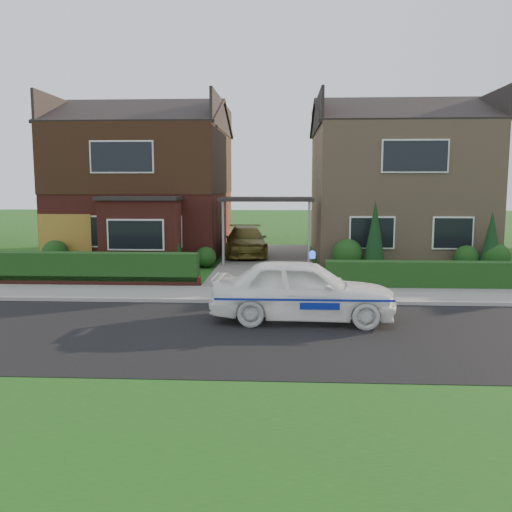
{
  "coord_description": "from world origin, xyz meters",
  "views": [
    {
      "loc": [
        0.72,
        -11.71,
        3.28
      ],
      "look_at": [
        -0.07,
        3.5,
        1.28
      ],
      "focal_mm": 38.0,
      "sensor_mm": 36.0,
      "label": 1
    }
  ],
  "objects": [
    {
      "name": "driveway_car",
      "position": [
        -1.0,
        12.6,
        0.76
      ],
      "size": [
        2.2,
        4.58,
        1.29
      ],
      "primitive_type": "imported",
      "rotation": [
        0.0,
        0.0,
        0.09
      ],
      "color": "brown",
      "rests_on": "driveway"
    },
    {
      "name": "shrub_left_far",
      "position": [
        -8.5,
        9.5,
        0.54
      ],
      "size": [
        1.08,
        1.08,
        1.08
      ],
      "primitive_type": "sphere",
      "color": "#113614",
      "rests_on": "ground"
    },
    {
      "name": "shrub_left_near",
      "position": [
        -2.4,
        9.6,
        0.42
      ],
      "size": [
        0.84,
        0.84,
        0.84
      ],
      "primitive_type": "sphere",
      "color": "#113614",
      "rests_on": "ground"
    },
    {
      "name": "hedge_right",
      "position": [
        5.8,
        5.35,
        0.0
      ],
      "size": [
        7.5,
        0.55,
        0.8
      ],
      "primitive_type": "cube",
      "color": "#113614",
      "rests_on": "ground"
    },
    {
      "name": "ground",
      "position": [
        0.0,
        0.0,
        0.0
      ],
      "size": [
        120.0,
        120.0,
        0.0
      ],
      "primitive_type": "plane",
      "color": "#164A13",
      "rests_on": "ground"
    },
    {
      "name": "potted_plant_a",
      "position": [
        -7.48,
        9.0,
        0.36
      ],
      "size": [
        0.43,
        0.34,
        0.71
      ],
      "primitive_type": "imported",
      "rotation": [
        0.0,
        0.0,
        -0.23
      ],
      "color": "gray",
      "rests_on": "ground"
    },
    {
      "name": "carport_link",
      "position": [
        0.0,
        10.95,
        2.66
      ],
      "size": [
        3.8,
        3.0,
        2.77
      ],
      "color": "black",
      "rests_on": "ground"
    },
    {
      "name": "garage_door",
      "position": [
        -8.25,
        9.96,
        1.05
      ],
      "size": [
        2.2,
        0.1,
        2.1
      ],
      "primitive_type": "cube",
      "color": "#8C601E",
      "rests_on": "ground"
    },
    {
      "name": "conifer_a",
      "position": [
        4.2,
        9.2,
        1.3
      ],
      "size": [
        0.9,
        0.9,
        2.6
      ],
      "primitive_type": "cone",
      "color": "black",
      "rests_on": "ground"
    },
    {
      "name": "sidewalk",
      "position": [
        0.0,
        4.1,
        0.05
      ],
      "size": [
        60.0,
        2.0,
        0.1
      ],
      "primitive_type": "cube",
      "color": "slate",
      "rests_on": "ground"
    },
    {
      "name": "house_right",
      "position": [
        5.8,
        13.99,
        3.66
      ],
      "size": [
        7.5,
        8.06,
        7.25
      ],
      "color": "#9B7D5F",
      "rests_on": "ground"
    },
    {
      "name": "road",
      "position": [
        0.0,
        0.0,
        0.0
      ],
      "size": [
        60.0,
        6.0,
        0.02
      ],
      "primitive_type": "cube",
      "color": "black",
      "rests_on": "ground"
    },
    {
      "name": "shrub_right_far",
      "position": [
        8.8,
        9.2,
        0.54
      ],
      "size": [
        1.08,
        1.08,
        1.08
      ],
      "primitive_type": "sphere",
      "color": "#113614",
      "rests_on": "ground"
    },
    {
      "name": "shrub_left_mid",
      "position": [
        -4.0,
        9.3,
        0.66
      ],
      "size": [
        1.32,
        1.32,
        1.32
      ],
      "primitive_type": "sphere",
      "color": "#113614",
      "rests_on": "ground"
    },
    {
      "name": "potted_plant_c",
      "position": [
        -5.86,
        6.81,
        0.41
      ],
      "size": [
        0.62,
        0.62,
        0.81
      ],
      "primitive_type": "imported",
      "rotation": [
        0.0,
        0.0,
        1.08
      ],
      "color": "gray",
      "rests_on": "ground"
    },
    {
      "name": "house_left",
      "position": [
        -5.78,
        13.9,
        3.81
      ],
      "size": [
        7.5,
        9.53,
        7.25
      ],
      "color": "maroon",
      "rests_on": "ground"
    },
    {
      "name": "conifer_b",
      "position": [
        8.6,
        9.2,
        1.1
      ],
      "size": [
        0.9,
        0.9,
        2.2
      ],
      "primitive_type": "cone",
      "color": "black",
      "rests_on": "ground"
    },
    {
      "name": "police_car",
      "position": [
        1.19,
        1.2,
        0.75
      ],
      "size": [
        4.07,
        4.49,
        1.67
      ],
      "rotation": [
        0.0,
        0.0,
        1.53
      ],
      "color": "white",
      "rests_on": "ground"
    },
    {
      "name": "potted_plant_b",
      "position": [
        -6.16,
        6.48,
        0.33
      ],
      "size": [
        0.45,
        0.4,
        0.67
      ],
      "primitive_type": "imported",
      "rotation": [
        0.0,
        0.0,
        0.36
      ],
      "color": "gray",
      "rests_on": "ground"
    },
    {
      "name": "kerb",
      "position": [
        0.0,
        3.05,
        0.06
      ],
      "size": [
        60.0,
        0.16,
        0.12
      ],
      "primitive_type": "cube",
      "color": "#9E9993",
      "rests_on": "ground"
    },
    {
      "name": "shrub_right_near",
      "position": [
        3.2,
        9.4,
        0.6
      ],
      "size": [
        1.2,
        1.2,
        1.2
      ],
      "primitive_type": "sphere",
      "color": "#113614",
      "rests_on": "ground"
    },
    {
      "name": "driveway",
      "position": [
        0.0,
        11.0,
        0.06
      ],
      "size": [
        3.8,
        12.0,
        0.12
      ],
      "primitive_type": "cube",
      "color": "#666059",
      "rests_on": "ground"
    },
    {
      "name": "shrub_right_mid",
      "position": [
        7.8,
        9.5,
        0.48
      ],
      "size": [
        0.96,
        0.96,
        0.96
      ],
      "primitive_type": "sphere",
      "color": "#113614",
      "rests_on": "ground"
    },
    {
      "name": "grass_verge",
      "position": [
        0.0,
        -5.0,
        0.0
      ],
      "size": [
        60.0,
        4.0,
        0.01
      ],
      "primitive_type": "cube",
      "color": "#164A13",
      "rests_on": "ground"
    },
    {
      "name": "dwarf_wall",
      "position": [
        -5.8,
        5.3,
        0.18
      ],
      "size": [
        7.7,
        0.25,
        0.36
      ],
      "primitive_type": "cube",
      "color": "maroon",
      "rests_on": "ground"
    },
    {
      "name": "hedge_left",
      "position": [
        -5.8,
        5.45,
        0.0
      ],
      "size": [
        7.5,
        0.55,
        0.9
      ],
      "primitive_type": "cube",
      "color": "#113614",
      "rests_on": "ground"
    }
  ]
}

